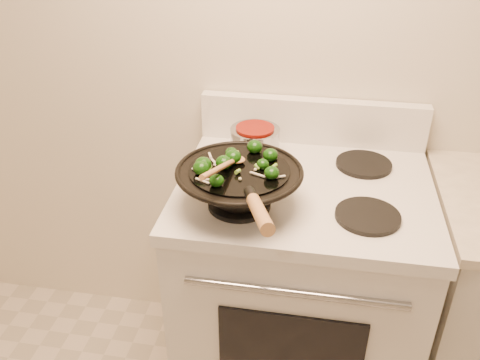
# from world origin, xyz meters

# --- Properties ---
(stove) EXTENTS (0.78, 0.67, 1.08)m
(stove) POSITION_xyz_m (-0.18, 1.17, 0.47)
(stove) COLOR white
(stove) RESTS_ON ground
(wok) EXTENTS (0.36, 0.57, 0.21)m
(wok) POSITION_xyz_m (-0.36, 1.02, 0.99)
(wok) COLOR black
(wok) RESTS_ON stove
(stirfry) EXTENTS (0.26, 0.25, 0.04)m
(stirfry) POSITION_xyz_m (-0.37, 1.03, 1.06)
(stirfry) COLOR #0E3608
(stirfry) RESTS_ON wok
(wooden_spoon) EXTENTS (0.08, 0.26, 0.09)m
(wooden_spoon) POSITION_xyz_m (-0.39, 0.99, 1.07)
(wooden_spoon) COLOR #A67341
(wooden_spoon) RESTS_ON wok
(saucepan) EXTENTS (0.16, 0.26, 0.10)m
(saucepan) POSITION_xyz_m (-0.36, 1.32, 0.98)
(saucepan) COLOR #999BA1
(saucepan) RESTS_ON stove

